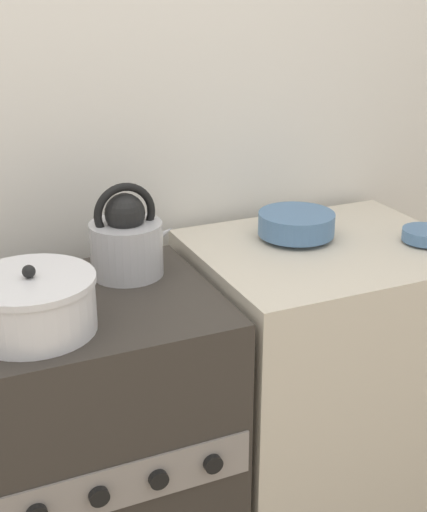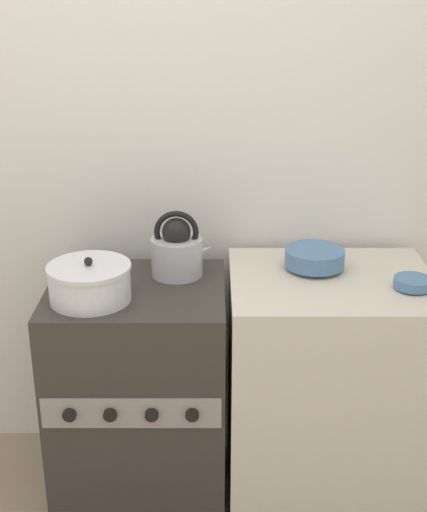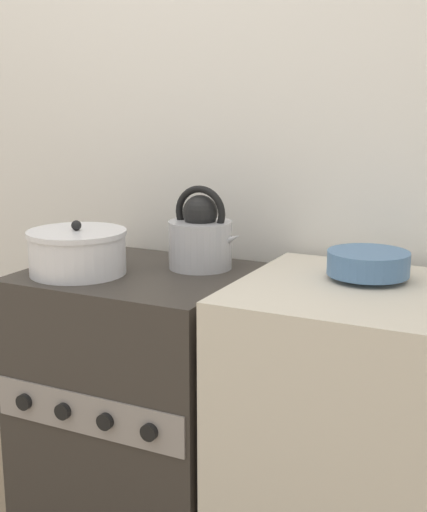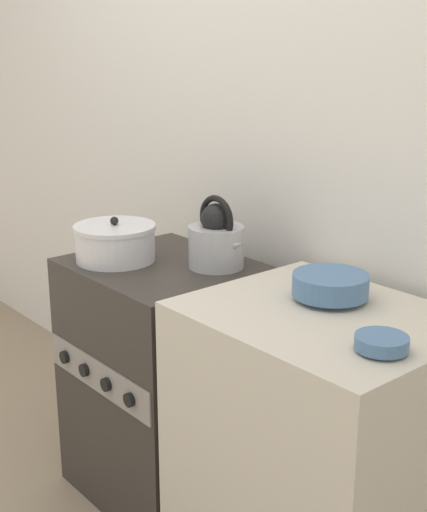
% 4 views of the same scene
% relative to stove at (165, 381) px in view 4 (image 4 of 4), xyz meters
% --- Properties ---
extents(wall_back, '(7.00, 0.06, 2.50)m').
position_rel_stove_xyz_m(wall_back, '(0.00, 0.39, 0.83)').
color(wall_back, silver).
rests_on(wall_back, ground_plane).
extents(stove, '(0.61, 0.55, 0.85)m').
position_rel_stove_xyz_m(stove, '(0.00, 0.00, 0.00)').
color(stove, '#332D28').
rests_on(stove, ground_plane).
extents(counter, '(0.70, 0.58, 0.87)m').
position_rel_stove_xyz_m(counter, '(0.67, 0.03, 0.01)').
color(counter, beige).
rests_on(counter, ground_plane).
extents(kettle, '(0.22, 0.18, 0.24)m').
position_rel_stove_xyz_m(kettle, '(0.14, 0.12, 0.51)').
color(kettle, '#B2B2B7').
rests_on(kettle, stove).
extents(cooking_pot, '(0.27, 0.27, 0.15)m').
position_rel_stove_xyz_m(cooking_pot, '(-0.14, -0.09, 0.49)').
color(cooking_pot, silver).
rests_on(cooking_pot, stove).
extents(enamel_bowl, '(0.21, 0.21, 0.07)m').
position_rel_stove_xyz_m(enamel_bowl, '(0.62, 0.11, 0.49)').
color(enamel_bowl, '#4C729E').
rests_on(enamel_bowl, counter).
extents(small_ceramic_bowl, '(0.12, 0.12, 0.04)m').
position_rel_stove_xyz_m(small_ceramic_bowl, '(0.92, -0.06, 0.47)').
color(small_ceramic_bowl, '#4C729E').
rests_on(small_ceramic_bowl, counter).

